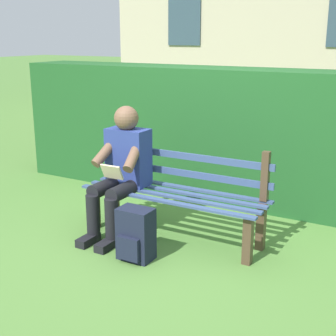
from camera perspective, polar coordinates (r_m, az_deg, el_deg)
ground at (r=4.35m, az=0.66°, el=-8.28°), size 60.00×60.00×0.00m
park_bench at (r=4.25m, az=1.06°, el=-2.95°), size 1.67×0.47×0.84m
person_seated at (r=4.30m, az=-5.60°, el=-0.02°), size 0.44×0.73×1.15m
hedge_backdrop at (r=5.15m, az=9.87°, el=3.93°), size 5.59×0.70×1.49m
backpack at (r=3.89m, az=-3.87°, el=-7.91°), size 0.28×0.26×0.43m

